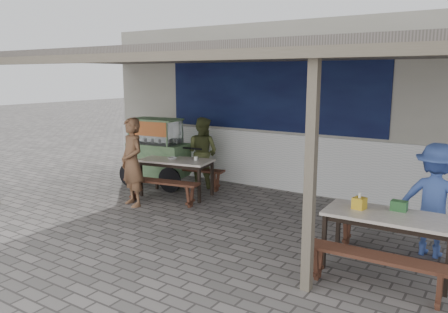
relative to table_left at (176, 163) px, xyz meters
name	(u,v)px	position (x,y,z in m)	size (l,w,h in m)	color
ground	(191,228)	(1.40, -1.36, -0.67)	(60.00, 60.00, 0.00)	slate
back_wall	(288,107)	(1.40, 2.22, 1.05)	(9.00, 1.28, 3.50)	#B1AD9F
warung_roof	(222,57)	(1.42, -0.46, 2.04)	(9.00, 4.21, 2.81)	#635B55
table_left	(176,163)	(0.00, 0.00, 0.00)	(1.53, 0.96, 0.75)	white
bench_left_street	(161,186)	(0.11, -0.59, -0.33)	(1.55, 0.55, 0.45)	brown
bench_left_wall	(190,173)	(-0.11, 0.59, -0.33)	(1.55, 0.55, 0.45)	brown
table_right	(389,220)	(4.40, -1.29, 0.00)	(1.54, 0.78, 0.75)	white
bench_right_street	(375,264)	(4.42, -1.91, -0.33)	(1.63, 0.34, 0.45)	brown
bench_right_wall	(396,231)	(4.37, -0.67, -0.33)	(1.63, 0.34, 0.45)	brown
vendor_cart	(157,150)	(-0.86, 0.40, 0.14)	(1.83, 0.87, 1.49)	#79A36C
patron_street_side	(132,162)	(-0.27, -0.96, 0.15)	(0.60, 0.40, 1.65)	brown
patron_wall_side	(202,152)	(0.00, 0.90, 0.09)	(0.74, 0.58, 1.53)	#51582D
patron_right_table	(435,200)	(4.79, -0.40, 0.10)	(1.00, 0.57, 1.54)	#4261B8
tissue_box	(359,203)	(4.03, -1.27, 0.15)	(0.15, 0.15, 0.15)	gold
donation_box	(399,206)	(4.47, -1.08, 0.14)	(0.19, 0.13, 0.13)	#2D6732
condiment_jar	(196,158)	(0.40, 0.12, 0.12)	(0.07, 0.07, 0.08)	white
condiment_bowl	(172,158)	(-0.06, -0.04, 0.10)	(0.18, 0.18, 0.04)	silver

